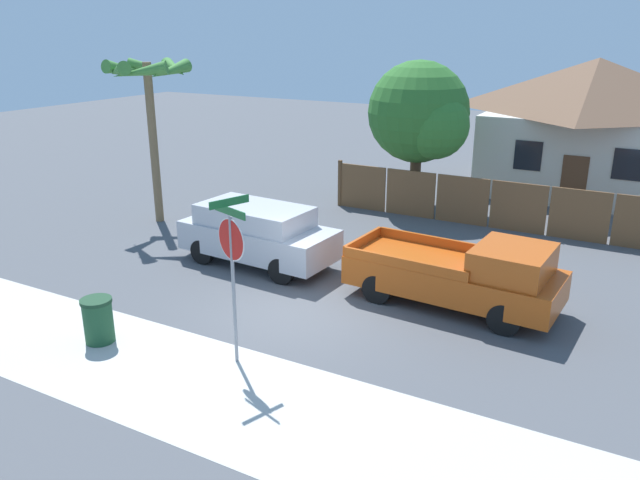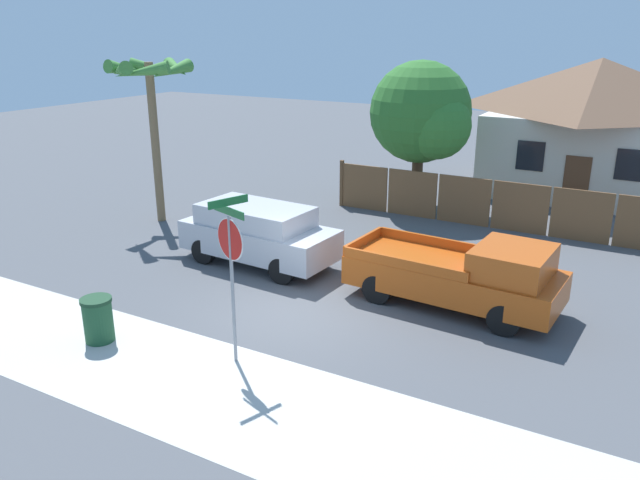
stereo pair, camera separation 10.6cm
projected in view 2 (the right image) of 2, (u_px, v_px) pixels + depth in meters
The scene contains 10 objects.
ground_plane at pixel (296, 313), 14.70m from camera, with size 80.00×80.00×0.00m, color #4C4F54.
sidewalk_strip at pixel (197, 384), 11.73m from camera, with size 36.00×3.20×0.01m.
wooden_fence at pixel (520, 208), 20.32m from camera, with size 13.22×0.12×1.73m.
house at pixel (594, 124), 24.88m from camera, with size 8.19×7.07×5.29m.
oak_tree at pixel (424, 115), 22.24m from camera, with size 3.82×3.64×5.34m.
palm_tree at pixel (150, 83), 20.29m from camera, with size 2.68×2.89×5.43m.
red_suv at pixel (258, 233), 17.47m from camera, with size 4.56×2.13×1.70m.
orange_pickup at pixel (463, 275), 14.75m from camera, with size 5.13×2.32×1.71m.
stop_sign at pixel (231, 252), 11.83m from camera, with size 0.93×0.83×3.39m.
trash_bin at pixel (98, 319), 13.23m from camera, with size 0.66×0.66×0.98m.
Camera 2 is at (7.04, -11.37, 6.35)m, focal length 35.00 mm.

